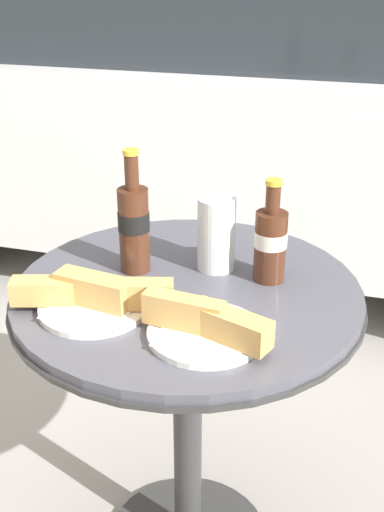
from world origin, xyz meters
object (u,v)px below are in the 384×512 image
(drinking_glass, at_px, (216,237))
(lunch_plate_far, at_px, (207,326))
(bistro_table, at_px, (187,356))
(lunch_plate_near, at_px, (93,298))
(cola_bottle_left, at_px, (134,225))
(parked_car, at_px, (215,97))
(cola_bottle_right, at_px, (270,242))

(drinking_glass, relative_size, lunch_plate_far, 0.66)
(bistro_table, height_order, lunch_plate_far, lunch_plate_far)
(bistro_table, distance_m, lunch_plate_near, 0.27)
(cola_bottle_left, relative_size, drinking_glass, 1.66)
(bistro_table, bearing_deg, parked_car, 102.93)
(cola_bottle_left, height_order, lunch_plate_near, cola_bottle_left)
(lunch_plate_far, bearing_deg, parked_car, 104.19)
(drinking_glass, xyz_separation_m, parked_car, (-0.47, 1.79, -0.10))
(lunch_plate_near, distance_m, lunch_plate_far, 0.23)
(drinking_glass, bearing_deg, lunch_plate_near, -126.32)
(drinking_glass, distance_m, lunch_plate_near, 0.29)
(parked_car, bearing_deg, lunch_plate_near, -81.69)
(drinking_glass, height_order, parked_car, parked_car)
(cola_bottle_right, distance_m, parked_car, 1.91)
(drinking_glass, height_order, lunch_plate_far, drinking_glass)
(cola_bottle_left, height_order, cola_bottle_right, cola_bottle_left)
(cola_bottle_right, bearing_deg, parked_car, 107.81)
(cola_bottle_right, xyz_separation_m, lunch_plate_near, (-0.29, -0.21, -0.06))
(drinking_glass, xyz_separation_m, lunch_plate_near, (-0.17, -0.23, -0.04))
(drinking_glass, bearing_deg, cola_bottle_left, -160.39)
(lunch_plate_near, height_order, lunch_plate_far, lunch_plate_far)
(lunch_plate_near, bearing_deg, parked_car, 98.31)
(parked_car, bearing_deg, bistro_table, -77.07)
(drinking_glass, relative_size, lunch_plate_near, 0.51)
(cola_bottle_right, bearing_deg, drinking_glass, 170.61)
(cola_bottle_left, distance_m, cola_bottle_right, 0.28)
(cola_bottle_left, bearing_deg, cola_bottle_right, 7.76)
(lunch_plate_near, bearing_deg, drinking_glass, 53.68)
(cola_bottle_right, bearing_deg, lunch_plate_near, -143.17)
(lunch_plate_near, height_order, parked_car, parked_car)
(lunch_plate_near, distance_m, parked_car, 2.05)
(cola_bottle_left, distance_m, lunch_plate_far, 0.31)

